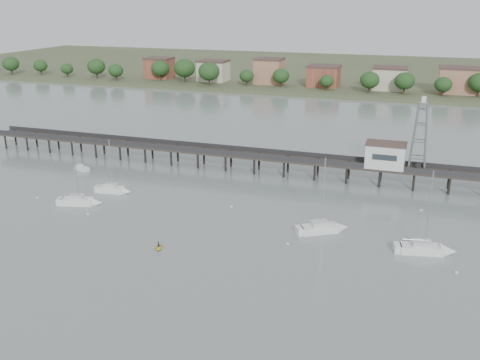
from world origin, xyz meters
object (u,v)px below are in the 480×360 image
object	(u,v)px
pier	(271,157)
lattice_tower	(420,137)
sailboat_a	(84,202)
sailboat_c	(327,228)
white_tender	(82,168)
sailboat_d	(431,250)
yellow_dinghy	(159,249)
sailboat_b	(116,190)

from	to	relation	value
pier	lattice_tower	world-z (taller)	lattice_tower
lattice_tower	sailboat_a	world-z (taller)	lattice_tower
sailboat_c	sailboat_a	bearing A→B (deg)	151.86
lattice_tower	sailboat_c	xyz separation A→B (m)	(-13.74, -28.23, -10.46)
pier	white_tender	xyz separation A→B (m)	(-42.64, -11.89, -3.34)
sailboat_c	white_tender	xyz separation A→B (m)	(-60.41, 16.34, -0.19)
sailboat_d	yellow_dinghy	distance (m)	43.22
sailboat_d	sailboat_c	distance (m)	17.22
sailboat_c	yellow_dinghy	bearing A→B (deg)	-179.20
yellow_dinghy	sailboat_c	bearing A→B (deg)	16.17
sailboat_b	white_tender	distance (m)	19.15
sailboat_b	sailboat_c	distance (m)	45.03
sailboat_c	yellow_dinghy	size ratio (longest dim) A/B	6.18
pier	sailboat_c	world-z (taller)	sailboat_c
pier	white_tender	bearing A→B (deg)	-164.42
sailboat_c	sailboat_a	xyz separation A→B (m)	(-47.13, -2.49, 0.00)
white_tender	sailboat_c	bearing A→B (deg)	4.74
sailboat_a	yellow_dinghy	world-z (taller)	sailboat_a
sailboat_b	white_tender	xyz separation A→B (m)	(-15.70, 10.96, -0.20)
lattice_tower	white_tender	xyz separation A→B (m)	(-74.14, -11.89, -10.65)
sailboat_d	white_tender	xyz separation A→B (m)	(-77.35, 19.40, -0.19)
sailboat_b	yellow_dinghy	bearing A→B (deg)	-52.44
sailboat_b	sailboat_c	size ratio (longest dim) A/B	0.84
lattice_tower	sailboat_d	bearing A→B (deg)	-84.15
lattice_tower	sailboat_d	distance (m)	33.15
lattice_tower	yellow_dinghy	bearing A→B (deg)	-131.30
sailboat_c	sailboat_a	world-z (taller)	sailboat_c
sailboat_d	sailboat_c	bearing A→B (deg)	158.15
sailboat_d	sailboat_a	world-z (taller)	sailboat_d
sailboat_d	sailboat_a	distance (m)	64.07
sailboat_b	sailboat_d	distance (m)	62.22
sailboat_c	white_tender	world-z (taller)	sailboat_c
lattice_tower	white_tender	size ratio (longest dim) A/B	3.82
pier	sailboat_d	world-z (taller)	sailboat_d
sailboat_b	yellow_dinghy	size ratio (longest dim) A/B	5.21
sailboat_b	sailboat_a	world-z (taller)	sailboat_a
sailboat_a	white_tender	bearing A→B (deg)	109.92
sailboat_b	sailboat_d	world-z (taller)	sailboat_d
sailboat_a	white_tender	distance (m)	23.05
white_tender	sailboat_a	bearing A→B (deg)	-34.94
yellow_dinghy	sailboat_a	bearing A→B (deg)	134.69
sailboat_b	sailboat_d	bearing A→B (deg)	-14.57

